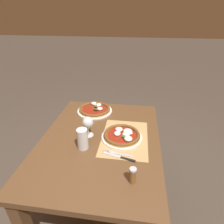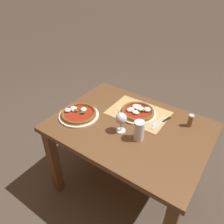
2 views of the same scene
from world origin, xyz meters
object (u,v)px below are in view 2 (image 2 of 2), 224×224
Objects in this scene: pizza_near at (138,112)px; pint_glass at (139,131)px; pizza_far at (79,114)px; fork at (157,122)px; pepper_shaker at (190,120)px; knife at (161,123)px; wine_glass at (121,119)px.

pint_glass is at bearing 120.68° from pizza_near.
pizza_far is 1.56× the size of fork.
fork is at bearing -97.92° from pint_glass.
pint_glass is (-0.51, -0.04, 0.05)m from pizza_far.
pint_glass is at bearing 54.60° from pepper_shaker.
pizza_near is 1.37× the size of knife.
pizza_far is 0.64m from knife.
pepper_shaker is (-0.24, -0.34, -0.02)m from pint_glass.
fork is 0.24m from pepper_shaker.
wine_glass is at bearing -174.38° from pizza_far.
pepper_shaker is (-0.75, -0.37, 0.03)m from pizza_far.
wine_glass reaches higher than pizza_near.
pizza_far is 2.16× the size of pint_glass.
pizza_near is at bearing -59.32° from pint_glass.
wine_glass is at bearing 90.83° from pizza_near.
pint_glass is 0.25m from fork.
pint_glass is (-0.15, 0.25, 0.05)m from pizza_near.
pizza_near is 0.46m from pizza_far.
pizza_far is (0.37, 0.28, -0.00)m from pizza_near.
pint_glass is 0.68× the size of knife.
pizza_near is 0.21m from knife.
pizza_near is 1.88× the size of wine_glass.
fork is at bearing -126.88° from wine_glass.
knife is 0.21m from pepper_shaker.
pizza_near is at bearing -4.01° from fork.
wine_glass is 0.51m from pepper_shaker.
fork is at bearing 21.32° from knife.
fork is (-0.18, 0.01, -0.02)m from pizza_near.
fork is at bearing 26.55° from pepper_shaker.
wine_glass reaches higher than pepper_shaker.
knife is at bearing 179.57° from pizza_near.
knife is (-0.06, -0.25, -0.06)m from pint_glass.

